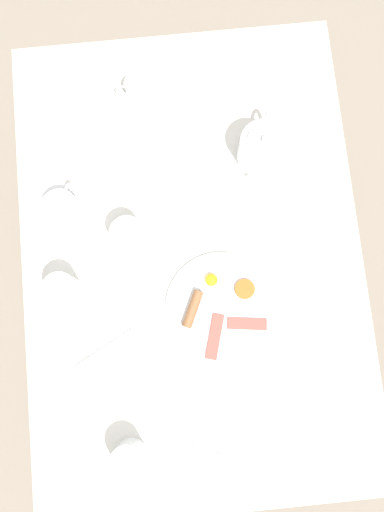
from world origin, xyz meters
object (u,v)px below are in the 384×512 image
object	(u,v)px
creamer_jug	(135,89)
napkin_folded	(116,370)
breakfast_plate	(221,307)
fork_spare	(219,73)
teapot_near	(262,148)
fork_by_plate	(290,391)
water_glass_tall	(129,460)
teacup_with_saucer_left	(63,210)
water_glass_short	(63,291)
knife_by_plate	(143,159)
wine_glass_spare	(129,236)
spoon_for_tea	(195,446)

from	to	relation	value
creamer_jug	napkin_folded	bearing A→B (deg)	81.36
breakfast_plate	fork_spare	world-z (taller)	breakfast_plate
teapot_near	fork_by_plate	size ratio (longest dim) A/B	1.08
water_glass_tall	napkin_folded	size ratio (longest dim) A/B	0.39
teacup_with_saucer_left	fork_spare	bearing A→B (deg)	-141.51
teacup_with_saucer_left	breakfast_plate	bearing A→B (deg)	143.09
fork_by_plate	fork_spare	size ratio (longest dim) A/B	1.31
breakfast_plate	water_glass_short	bearing A→B (deg)	-11.24
fork_by_plate	knife_by_plate	size ratio (longest dim) A/B	0.85
breakfast_plate	knife_by_plate	distance (m)	0.43
wine_glass_spare	knife_by_plate	distance (m)	0.22
teacup_with_saucer_left	knife_by_plate	distance (m)	0.24
knife_by_plate	fork_spare	bearing A→B (deg)	-135.35
water_glass_tall	creamer_jug	bearing A→B (deg)	-95.52
wine_glass_spare	napkin_folded	bearing A→B (deg)	79.10
creamer_jug	spoon_for_tea	world-z (taller)	creamer_jug
fork_spare	teacup_with_saucer_left	bearing A→B (deg)	38.49
water_glass_short	spoon_for_tea	size ratio (longest dim) A/B	0.58
breakfast_plate	spoon_for_tea	distance (m)	0.33
teapot_near	napkin_folded	world-z (taller)	teapot_near
wine_glass_spare	fork_spare	size ratio (longest dim) A/B	0.65
spoon_for_tea	fork_spare	xyz separation A→B (m)	(-0.16, -0.93, 0.00)
creamer_jug	knife_by_plate	bearing A→B (deg)	90.63
knife_by_plate	water_glass_tall	bearing A→B (deg)	82.98
fork_spare	water_glass_short	bearing A→B (deg)	51.20
water_glass_tall	spoon_for_tea	bearing A→B (deg)	-177.91
teacup_with_saucer_left	fork_by_plate	size ratio (longest dim) A/B	0.84
spoon_for_tea	fork_spare	bearing A→B (deg)	-99.44
teapot_near	wine_glass_spare	bearing A→B (deg)	-46.20
teapot_near	fork_by_plate	distance (m)	0.59
breakfast_plate	creamer_jug	world-z (taller)	creamer_jug
teapot_near	teacup_with_saucer_left	distance (m)	0.52
water_glass_short	teacup_with_saucer_left	bearing A→B (deg)	-92.09
teapot_near	water_glass_short	xyz separation A→B (m)	(0.51, 0.30, -0.01)
spoon_for_tea	breakfast_plate	bearing A→B (deg)	-106.42
water_glass_tall	water_glass_short	bearing A→B (deg)	-72.49
wine_glass_spare	fork_spare	xyz separation A→B (m)	(-0.27, -0.42, -0.04)
napkin_folded	creamer_jug	bearing A→B (deg)	-98.64
fork_by_plate	knife_by_plate	xyz separation A→B (m)	(0.30, -0.61, 0.00)
water_glass_short	napkin_folded	bearing A→B (deg)	118.16
teacup_with_saucer_left	napkin_folded	xyz separation A→B (m)	(-0.10, 0.40, -0.02)
spoon_for_tea	napkin_folded	bearing A→B (deg)	-48.49
teapot_near	teacup_with_saucer_left	xyz separation A→B (m)	(0.51, 0.10, -0.03)
creamer_jug	breakfast_plate	bearing A→B (deg)	105.53
wine_glass_spare	fork_by_plate	world-z (taller)	wine_glass_spare
water_glass_tall	knife_by_plate	world-z (taller)	water_glass_tall
fork_by_plate	water_glass_tall	bearing A→B (deg)	15.71
napkin_folded	fork_spare	world-z (taller)	napkin_folded
teapot_near	spoon_for_tea	world-z (taller)	teapot_near
teacup_with_saucer_left	water_glass_short	xyz separation A→B (m)	(0.01, 0.20, 0.02)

